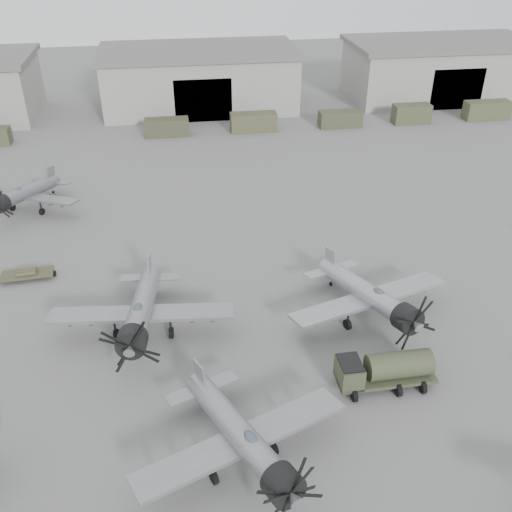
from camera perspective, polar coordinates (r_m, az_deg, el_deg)
The scene contains 13 objects.
ground at distance 36.77m, azimuth 1.46°, elevation -14.64°, with size 220.00×220.00×0.00m, color slate.
hangar_center at distance 89.80m, azimuth -5.67°, elevation 17.27°, with size 29.00×14.80×8.70m.
hangar_right at distance 99.34m, azimuth 17.87°, elevation 17.39°, with size 29.00×14.80×8.70m.
support_truck_3 at distance 79.13m, azimuth -8.90°, elevation 12.61°, with size 5.84×2.20×2.30m, color #393A26.
support_truck_4 at distance 79.87m, azimuth -0.25°, elevation 13.24°, with size 6.27×2.20×2.51m, color #42422B.
support_truck_5 at distance 82.52m, azimuth 8.42°, elevation 13.41°, with size 5.95×2.20×2.20m, color #393D28.
support_truck_6 at distance 85.97m, azimuth 15.27°, elevation 13.56°, with size 5.24×2.20×2.64m, color #3D412A.
support_truck_7 at distance 91.06m, azimuth 22.07°, elevation 13.37°, with size 6.52×2.20×2.61m, color #40442D.
aircraft_near_1 at distance 31.91m, azimuth -1.09°, elevation -17.97°, with size 12.33×11.15×5.00m.
aircraft_mid_1 at distance 40.69m, azimuth -11.47°, elevation -5.57°, with size 13.10×11.79×5.21m.
aircraft_mid_2 at distance 42.34m, azimuth 11.58°, elevation -4.05°, with size 12.64×11.38×5.06m.
aircraft_far_0 at distance 61.43m, azimuth -22.30°, elevation 5.72°, with size 11.05×10.01×4.52m.
fuel_tanker at distance 37.92m, azimuth 12.76°, elevation -10.90°, with size 6.36×2.94×2.45m.
Camera 1 is at (-4.73, -24.91, 26.62)m, focal length 40.00 mm.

